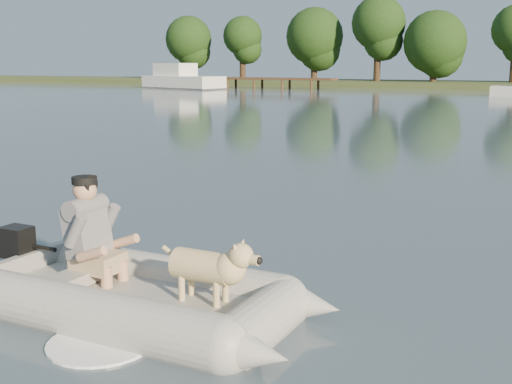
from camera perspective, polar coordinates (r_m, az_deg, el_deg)
The scene contains 8 objects.
water at distance 6.96m, azimuth -7.38°, elevation -8.85°, with size 160.00×160.00×0.00m, color slate.
dock at distance 64.64m, azimuth -0.61°, elevation 9.69°, with size 18.00×2.00×1.04m, color #4C331E, non-canonical shape.
treeline at distance 66.97m, azimuth 20.96°, elevation 13.27°, with size 71.02×7.35×9.27m.
dinghy at distance 6.23m, azimuth -10.07°, elevation -5.61°, with size 4.39×2.68×1.38m, color gray, non-canonical shape.
man at distance 6.65m, azimuth -14.67°, elevation -3.07°, with size 0.72×0.62×1.08m, color slate, non-canonical shape.
dog at distance 5.94m, azimuth -4.71°, elevation -7.07°, with size 0.93×0.33×0.62m, color tan, non-canonical shape.
outboard_motor at distance 7.40m, azimuth -20.37°, elevation -5.71°, with size 0.41×0.29×0.79m, color black, non-canonical shape.
cabin_cruiser at distance 63.31m, azimuth -6.53°, elevation 10.21°, with size 9.30×3.32×2.88m, color white, non-canonical shape.
Camera 1 is at (3.70, -5.38, 2.39)m, focal length 45.00 mm.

